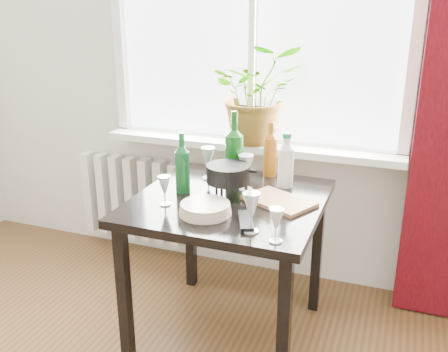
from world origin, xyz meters
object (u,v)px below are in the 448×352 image
(wineglass_front_right, at_px, (251,212))
(wineglass_back_left, at_px, (208,163))
(wineglass_front_left, at_px, (165,190))
(fondue_pot, at_px, (228,181))
(plate_stack, at_px, (205,209))
(tv_remote, at_px, (246,221))
(wine_bottle_left, at_px, (182,163))
(potted_plant, at_px, (257,94))
(wineglass_far_right, at_px, (276,225))
(bottle_amber, at_px, (271,148))
(cutting_board, at_px, (279,201))
(wineglass_back_center, at_px, (246,172))
(radiator, at_px, (139,199))
(cleaning_bottle, at_px, (286,160))
(wine_bottle_right, at_px, (234,148))
(table, at_px, (229,216))

(wineglass_front_right, height_order, wineglass_back_left, same)
(wineglass_front_left, height_order, fondue_pot, fondue_pot)
(plate_stack, height_order, tv_remote, plate_stack)
(wine_bottle_left, xyz_separation_m, plate_stack, (0.20, -0.21, -0.12))
(potted_plant, height_order, wineglass_far_right, potted_plant)
(bottle_amber, relative_size, cutting_board, 0.96)
(wineglass_back_center, height_order, cutting_board, wineglass_back_center)
(radiator, distance_m, cutting_board, 1.29)
(potted_plant, bearing_deg, wineglass_back_left, -108.35)
(radiator, xyz_separation_m, wineglass_back_left, (0.66, -0.41, 0.44))
(cutting_board, bearing_deg, wineglass_front_left, -156.92)
(tv_remote, bearing_deg, cutting_board, 53.00)
(potted_plant, xyz_separation_m, cleaning_bottle, (0.26, -0.37, -0.24))
(wine_bottle_right, distance_m, cleaning_bottle, 0.26)
(radiator, xyz_separation_m, cutting_board, (1.08, -0.61, 0.37))
(table, height_order, tv_remote, tv_remote)
(wineglass_back_left, distance_m, wineglass_front_left, 0.40)
(wine_bottle_left, xyz_separation_m, wineglass_front_left, (-0.01, -0.18, -0.08))
(cutting_board, bearing_deg, radiator, 150.72)
(table, relative_size, wineglass_back_center, 4.74)
(table, bearing_deg, cutting_board, 6.08)
(wineglass_back_left, xyz_separation_m, cutting_board, (0.42, -0.19, -0.08))
(radiator, height_order, plate_stack, plate_stack)
(wine_bottle_right, bearing_deg, wine_bottle_left, -140.33)
(bottle_amber, distance_m, plate_stack, 0.61)
(cleaning_bottle, bearing_deg, table, -130.09)
(cleaning_bottle, xyz_separation_m, cutting_board, (0.03, -0.22, -0.13))
(wineglass_back_center, bearing_deg, wineglass_front_left, -132.16)
(bottle_amber, distance_m, wineglass_back_left, 0.33)
(radiator, bearing_deg, potted_plant, -0.96)
(radiator, height_order, wineglass_front_right, wineglass_front_right)
(radiator, bearing_deg, wineglass_front_right, -41.66)
(wineglass_front_left, bearing_deg, wine_bottle_right, 59.21)
(wineglass_far_right, height_order, wineglass_back_center, wineglass_back_center)
(wineglass_front_right, height_order, wineglass_far_right, wineglass_front_right)
(wine_bottle_right, xyz_separation_m, fondue_pot, (0.03, -0.16, -0.11))
(wineglass_far_right, distance_m, wineglass_front_left, 0.58)
(table, relative_size, fondue_pot, 3.67)
(wineglass_back_left, height_order, fondue_pot, wineglass_back_left)
(wine_bottle_right, bearing_deg, wineglass_front_left, -120.79)
(cutting_board, bearing_deg, plate_stack, -138.46)
(radiator, xyz_separation_m, wine_bottle_left, (0.62, -0.63, 0.51))
(table, xyz_separation_m, fondue_pot, (-0.01, 0.01, 0.17))
(bottle_amber, bearing_deg, fondue_pot, -105.14)
(wineglass_front_right, bearing_deg, wineglass_far_right, -24.00)
(radiator, distance_m, wine_bottle_left, 1.01)
(wineglass_far_right, distance_m, plate_stack, 0.38)
(bottle_amber, height_order, wineglass_front_right, bottle_amber)
(potted_plant, height_order, wineglass_back_center, potted_plant)
(potted_plant, relative_size, fondue_pot, 2.35)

